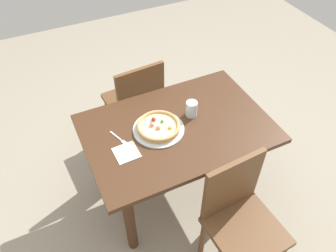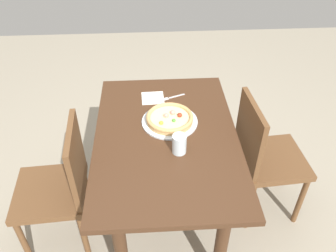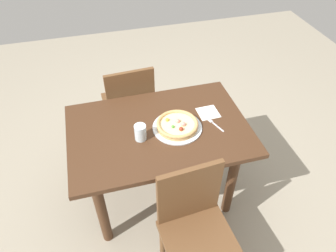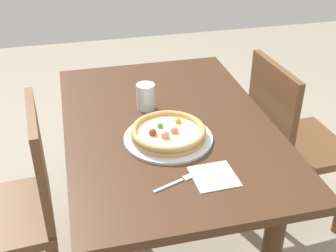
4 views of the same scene
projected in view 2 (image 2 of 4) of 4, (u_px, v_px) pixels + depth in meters
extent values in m
plane|color=#9E937F|center=(167.00, 216.00, 2.40)|extent=(6.00, 6.00, 0.00)
cube|color=#472B19|center=(166.00, 138.00, 1.94)|extent=(1.19, 0.80, 0.03)
cylinder|color=#472B19|center=(221.00, 245.00, 1.84)|extent=(0.07, 0.07, 0.70)
cylinder|color=#472B19|center=(199.00, 133.00, 2.54)|extent=(0.07, 0.07, 0.70)
cylinder|color=#472B19|center=(121.00, 250.00, 1.81)|extent=(0.07, 0.07, 0.70)
cylinder|color=#472B19|center=(127.00, 136.00, 2.52)|extent=(0.07, 0.07, 0.70)
cylinder|color=brown|center=(280.00, 163.00, 2.50)|extent=(0.04, 0.04, 0.42)
cylinder|color=brown|center=(300.00, 201.00, 2.24)|extent=(0.04, 0.04, 0.42)
cylinder|color=brown|center=(234.00, 168.00, 2.46)|extent=(0.04, 0.04, 0.42)
cylinder|color=brown|center=(250.00, 206.00, 2.20)|extent=(0.04, 0.04, 0.42)
cube|color=brown|center=(272.00, 159.00, 2.21)|extent=(0.43, 0.43, 0.04)
cube|color=brown|center=(250.00, 134.00, 2.04)|extent=(0.38, 0.06, 0.42)
cylinder|color=brown|center=(24.00, 244.00, 2.00)|extent=(0.04, 0.04, 0.42)
cylinder|color=brown|center=(35.00, 197.00, 2.26)|extent=(0.04, 0.04, 0.42)
cylinder|color=brown|center=(84.00, 237.00, 2.03)|extent=(0.04, 0.04, 0.42)
cylinder|color=brown|center=(87.00, 192.00, 2.29)|extent=(0.04, 0.04, 0.42)
cube|color=brown|center=(50.00, 192.00, 2.00)|extent=(0.42, 0.42, 0.04)
cube|color=brown|center=(76.00, 161.00, 1.87)|extent=(0.38, 0.05, 0.42)
cylinder|color=silver|center=(170.00, 121.00, 2.02)|extent=(0.33, 0.33, 0.01)
cylinder|color=tan|center=(170.00, 120.00, 2.02)|extent=(0.27, 0.27, 0.02)
cylinder|color=beige|center=(170.00, 118.00, 2.01)|extent=(0.24, 0.24, 0.01)
torus|color=tan|center=(170.00, 117.00, 2.00)|extent=(0.27, 0.27, 0.02)
sphere|color=gold|center=(161.00, 123.00, 1.96)|extent=(0.02, 0.02, 0.02)
sphere|color=#E58C7F|center=(166.00, 116.00, 2.01)|extent=(0.03, 0.03, 0.03)
sphere|color=#4C9E38|center=(174.00, 120.00, 1.98)|extent=(0.02, 0.02, 0.02)
sphere|color=#E58C7F|center=(173.00, 113.00, 2.03)|extent=(0.03, 0.03, 0.03)
sphere|color=maroon|center=(180.00, 115.00, 2.01)|extent=(0.03, 0.03, 0.03)
cube|color=silver|center=(177.00, 96.00, 2.23)|extent=(0.05, 0.11, 0.00)
cube|color=silver|center=(165.00, 99.00, 2.20)|extent=(0.04, 0.05, 0.00)
cylinder|color=silver|center=(179.00, 144.00, 1.80)|extent=(0.08, 0.08, 0.11)
cube|color=white|center=(153.00, 98.00, 2.22)|extent=(0.15, 0.15, 0.00)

